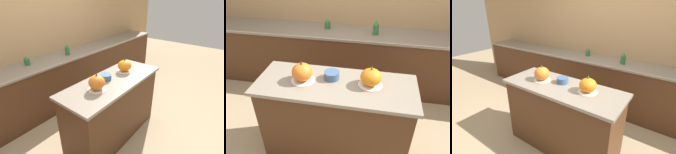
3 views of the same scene
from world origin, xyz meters
TOP-DOWN VIEW (x-y plane):
  - ground_plane at (0.00, 0.00)m, footprint 12.00×12.00m
  - wall_back at (0.00, 1.67)m, footprint 8.00×0.06m
  - kitchen_island at (0.00, 0.00)m, footprint 1.53×0.60m
  - back_counter at (0.00, 1.34)m, footprint 6.00×0.60m
  - pumpkin_cake_left at (-0.32, -0.01)m, footprint 0.23×0.23m
  - pumpkin_cake_right at (0.33, 0.04)m, footprint 0.23×0.23m
  - bottle_tall at (0.31, 1.31)m, footprint 0.08×0.08m
  - bottle_short at (-0.41, 1.42)m, footprint 0.09×0.09m
  - mixing_bowl at (-0.05, 0.08)m, footprint 0.15×0.15m

SIDE VIEW (x-z plane):
  - ground_plane at x=0.00m, z-range 0.00..0.00m
  - back_counter at x=0.00m, z-range 0.00..0.92m
  - kitchen_island at x=0.00m, z-range 0.00..0.93m
  - mixing_bowl at x=-0.05m, z-range 0.93..1.00m
  - bottle_short at x=-0.41m, z-range 0.91..1.06m
  - pumpkin_cake_right at x=0.33m, z-range 0.90..1.12m
  - bottle_tall at x=0.31m, z-range 0.91..1.11m
  - pumpkin_cake_left at x=-0.32m, z-range 0.91..1.13m
  - wall_back at x=0.00m, z-range 0.00..2.50m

